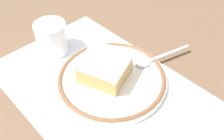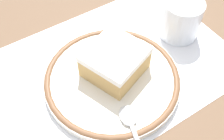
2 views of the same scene
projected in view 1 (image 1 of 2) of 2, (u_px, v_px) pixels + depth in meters
ground_plane at (104, 91)px, 0.51m from camera, size 2.40×2.40×0.00m
placemat at (104, 91)px, 0.51m from camera, size 0.48×0.30×0.00m
plate at (112, 78)px, 0.52m from camera, size 0.23×0.23×0.02m
cake_slice at (105, 68)px, 0.50m from camera, size 0.11×0.11×0.05m
spoon at (154, 59)px, 0.55m from camera, size 0.06×0.14×0.01m
cup at (53, 39)px, 0.58m from camera, size 0.07×0.07×0.07m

